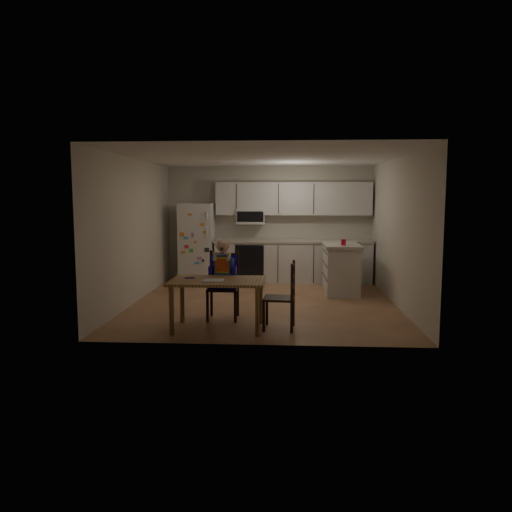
{
  "coord_description": "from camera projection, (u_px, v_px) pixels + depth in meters",
  "views": [
    {
      "loc": [
        0.38,
        -8.53,
        1.83
      ],
      "look_at": [
        -0.07,
        -1.17,
        0.96
      ],
      "focal_mm": 35.0,
      "sensor_mm": 36.0,
      "label": 1
    }
  ],
  "objects": [
    {
      "name": "room",
      "position": [
        265.0,
        230.0,
        9.02
      ],
      "size": [
        4.52,
        5.01,
        2.51
      ],
      "color": "brown",
      "rests_on": "ground"
    },
    {
      "name": "refrigerator",
      "position": [
        197.0,
        243.0,
        10.82
      ],
      "size": [
        0.72,
        0.7,
        1.7
      ],
      "primitive_type": "cube",
      "color": "silver",
      "rests_on": "ground"
    },
    {
      "name": "kitchen_run",
      "position": [
        292.0,
        242.0,
        10.78
      ],
      "size": [
        3.37,
        0.62,
        2.15
      ],
      "color": "silver",
      "rests_on": "ground"
    },
    {
      "name": "kitchen_island",
      "position": [
        341.0,
        268.0,
        9.61
      ],
      "size": [
        0.67,
        1.28,
        0.94
      ],
      "color": "silver",
      "rests_on": "ground"
    },
    {
      "name": "red_cup",
      "position": [
        344.0,
        242.0,
        9.26
      ],
      "size": [
        0.09,
        0.09,
        0.11
      ],
      "primitive_type": "cylinder",
      "color": "red",
      "rests_on": "kitchen_island"
    },
    {
      "name": "dining_table",
      "position": [
        218.0,
        286.0,
        6.9
      ],
      "size": [
        1.3,
        0.84,
        0.7
      ],
      "color": "brown",
      "rests_on": "ground"
    },
    {
      "name": "napkin",
      "position": [
        213.0,
        280.0,
        6.8
      ],
      "size": [
        0.29,
        0.25,
        0.01
      ],
      "primitive_type": "cube",
      "color": "#ACACB1",
      "rests_on": "dining_table"
    },
    {
      "name": "toddler_spoon",
      "position": [
        189.0,
        278.0,
        7.01
      ],
      "size": [
        0.12,
        0.06,
        0.02
      ],
      "primitive_type": "cylinder",
      "rotation": [
        0.0,
        1.57,
        0.35
      ],
      "color": "#1B09B6",
      "rests_on": "dining_table"
    },
    {
      "name": "chair_booster",
      "position": [
        223.0,
        271.0,
        7.5
      ],
      "size": [
        0.45,
        0.45,
        1.2
      ],
      "rotation": [
        0.0,
        0.0,
        0.01
      ],
      "color": "black",
      "rests_on": "ground"
    },
    {
      "name": "chair_side",
      "position": [
        286.0,
        291.0,
        6.89
      ],
      "size": [
        0.45,
        0.45,
        0.95
      ],
      "rotation": [
        0.0,
        0.0,
        -1.64
      ],
      "color": "black",
      "rests_on": "ground"
    }
  ]
}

